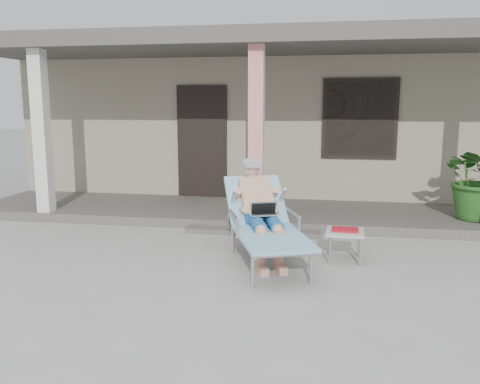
# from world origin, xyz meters

# --- Properties ---
(ground) EXTENTS (60.00, 60.00, 0.00)m
(ground) POSITION_xyz_m (0.00, 0.00, 0.00)
(ground) COLOR #9E9E99
(ground) RESTS_ON ground
(house) EXTENTS (10.40, 5.40, 3.30)m
(house) POSITION_xyz_m (0.00, 6.50, 1.67)
(house) COLOR #9F967E
(house) RESTS_ON ground
(porch_deck) EXTENTS (10.00, 2.00, 0.15)m
(porch_deck) POSITION_xyz_m (0.00, 3.00, 0.07)
(porch_deck) COLOR #605B56
(porch_deck) RESTS_ON ground
(porch_overhang) EXTENTS (10.00, 2.30, 2.85)m
(porch_overhang) POSITION_xyz_m (0.00, 2.95, 2.79)
(porch_overhang) COLOR silver
(porch_overhang) RESTS_ON porch_deck
(porch_step) EXTENTS (2.00, 0.30, 0.07)m
(porch_step) POSITION_xyz_m (0.00, 1.85, 0.04)
(porch_step) COLOR #605B56
(porch_step) RESTS_ON ground
(lounger) EXTENTS (1.34, 2.02, 1.28)m
(lounger) POSITION_xyz_m (0.30, 0.62, 0.79)
(lounger) COLOR #B7B7BC
(lounger) RESTS_ON ground
(side_table) EXTENTS (0.47, 0.47, 0.41)m
(side_table) POSITION_xyz_m (1.30, 0.77, 0.34)
(side_table) COLOR #B3B3AE
(side_table) RESTS_ON ground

